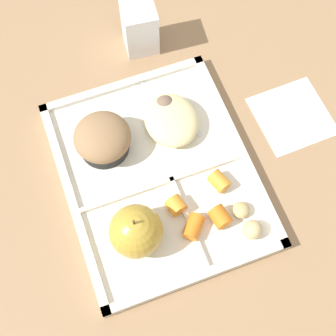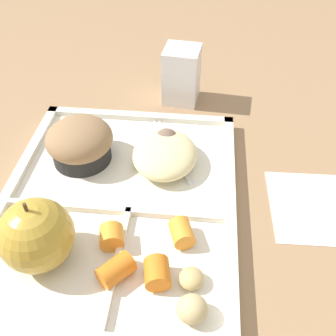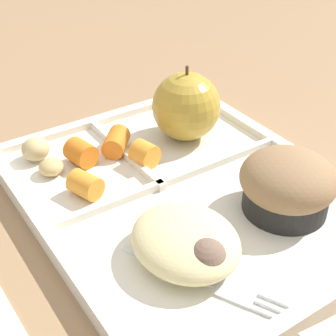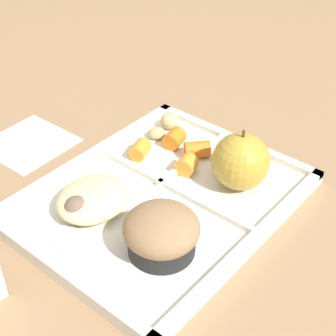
# 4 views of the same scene
# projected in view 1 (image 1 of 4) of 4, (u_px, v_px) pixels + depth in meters

# --- Properties ---
(ground) EXTENTS (6.00, 6.00, 0.00)m
(ground) POSITION_uv_depth(u_px,v_px,m) (158.00, 176.00, 0.79)
(ground) COLOR #997551
(lunch_tray) EXTENTS (0.36, 0.29, 0.02)m
(lunch_tray) POSITION_uv_depth(u_px,v_px,m) (158.00, 175.00, 0.79)
(lunch_tray) COLOR silver
(lunch_tray) RESTS_ON ground
(green_apple) EXTENTS (0.08, 0.08, 0.09)m
(green_apple) POSITION_uv_depth(u_px,v_px,m) (136.00, 231.00, 0.71)
(green_apple) COLOR #B79333
(green_apple) RESTS_ON lunch_tray
(bran_muffin) EXTENTS (0.09, 0.09, 0.06)m
(bran_muffin) POSITION_uv_depth(u_px,v_px,m) (103.00, 139.00, 0.78)
(bran_muffin) COLOR black
(bran_muffin) RESTS_ON lunch_tray
(carrot_slice_tilted) EXTENTS (0.03, 0.03, 0.03)m
(carrot_slice_tilted) POSITION_uv_depth(u_px,v_px,m) (220.00, 217.00, 0.74)
(carrot_slice_tilted) COLOR orange
(carrot_slice_tilted) RESTS_ON lunch_tray
(carrot_slice_edge) EXTENTS (0.04, 0.03, 0.02)m
(carrot_slice_edge) POSITION_uv_depth(u_px,v_px,m) (219.00, 181.00, 0.77)
(carrot_slice_edge) COLOR orange
(carrot_slice_edge) RESTS_ON lunch_tray
(carrot_slice_center) EXTENTS (0.03, 0.03, 0.03)m
(carrot_slice_center) POSITION_uv_depth(u_px,v_px,m) (176.00, 205.00, 0.75)
(carrot_slice_center) COLOR orange
(carrot_slice_center) RESTS_ON lunch_tray
(carrot_slice_near_corner) EXTENTS (0.04, 0.04, 0.02)m
(carrot_slice_near_corner) POSITION_uv_depth(u_px,v_px,m) (194.00, 227.00, 0.74)
(carrot_slice_near_corner) COLOR orange
(carrot_slice_near_corner) RESTS_ON lunch_tray
(potato_chunk_golden) EXTENTS (0.04, 0.04, 0.03)m
(potato_chunk_golden) POSITION_uv_depth(u_px,v_px,m) (253.00, 230.00, 0.73)
(potato_chunk_golden) COLOR tan
(potato_chunk_golden) RESTS_ON lunch_tray
(potato_chunk_wedge) EXTENTS (0.04, 0.04, 0.02)m
(potato_chunk_wedge) POSITION_uv_depth(u_px,v_px,m) (241.00, 210.00, 0.75)
(potato_chunk_wedge) COLOR tan
(potato_chunk_wedge) RESTS_ON lunch_tray
(egg_noodle_pile) EXTENTS (0.10, 0.09, 0.03)m
(egg_noodle_pile) POSITION_uv_depth(u_px,v_px,m) (172.00, 120.00, 0.80)
(egg_noodle_pile) COLOR beige
(egg_noodle_pile) RESTS_ON lunch_tray
(meatball_back) EXTENTS (0.03, 0.03, 0.03)m
(meatball_back) POSITION_uv_depth(u_px,v_px,m) (166.00, 122.00, 0.80)
(meatball_back) COLOR brown
(meatball_back) RESTS_ON lunch_tray
(meatball_center) EXTENTS (0.03, 0.03, 0.03)m
(meatball_center) POSITION_uv_depth(u_px,v_px,m) (165.00, 122.00, 0.80)
(meatball_center) COLOR brown
(meatball_center) RESTS_ON lunch_tray
(meatball_front) EXTENTS (0.03, 0.03, 0.03)m
(meatball_front) POSITION_uv_depth(u_px,v_px,m) (163.00, 122.00, 0.80)
(meatball_front) COLOR brown
(meatball_front) RESTS_ON lunch_tray
(meatball_side) EXTENTS (0.04, 0.04, 0.04)m
(meatball_side) POSITION_uv_depth(u_px,v_px,m) (165.00, 106.00, 0.81)
(meatball_side) COLOR #755B4C
(meatball_side) RESTS_ON lunch_tray
(plastic_fork) EXTENTS (0.14, 0.08, 0.00)m
(plastic_fork) POSITION_uv_depth(u_px,v_px,m) (163.00, 105.00, 0.83)
(plastic_fork) COLOR silver
(plastic_fork) RESTS_ON lunch_tray
(milk_carton) EXTENTS (0.06, 0.06, 0.09)m
(milk_carton) POSITION_uv_depth(u_px,v_px,m) (140.00, 28.00, 0.85)
(milk_carton) COLOR white
(milk_carton) RESTS_ON ground
(paper_napkin) EXTENTS (0.12, 0.12, 0.00)m
(paper_napkin) POSITION_uv_depth(u_px,v_px,m) (292.00, 116.00, 0.84)
(paper_napkin) COLOR white
(paper_napkin) RESTS_ON ground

